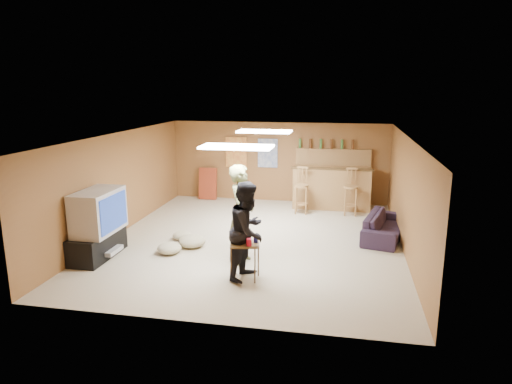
% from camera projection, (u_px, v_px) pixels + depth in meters
% --- Properties ---
extents(ground, '(7.00, 7.00, 0.00)m').
position_uv_depth(ground, '(254.00, 240.00, 9.59)').
color(ground, tan).
rests_on(ground, ground).
extents(ceiling, '(6.00, 7.00, 0.02)m').
position_uv_depth(ceiling, '(254.00, 136.00, 9.09)').
color(ceiling, silver).
rests_on(ceiling, ground).
extents(wall_back, '(6.00, 0.02, 2.20)m').
position_uv_depth(wall_back, '(279.00, 162.00, 12.69)').
color(wall_back, brown).
rests_on(wall_back, ground).
extents(wall_front, '(6.00, 0.02, 2.20)m').
position_uv_depth(wall_front, '(203.00, 247.00, 5.99)').
color(wall_front, brown).
rests_on(wall_front, ground).
extents(wall_left, '(0.02, 7.00, 2.20)m').
position_uv_depth(wall_left, '(119.00, 184.00, 9.90)').
color(wall_left, brown).
rests_on(wall_left, ground).
extents(wall_right, '(0.02, 7.00, 2.20)m').
position_uv_depth(wall_right, '(407.00, 196.00, 8.78)').
color(wall_right, brown).
rests_on(wall_right, ground).
extents(tv_stand, '(0.55, 1.30, 0.50)m').
position_uv_depth(tv_stand, '(98.00, 244.00, 8.60)').
color(tv_stand, black).
rests_on(tv_stand, ground).
extents(dvd_box, '(0.35, 0.50, 0.08)m').
position_uv_depth(dvd_box, '(109.00, 250.00, 8.58)').
color(dvd_box, '#B2B2B7').
rests_on(dvd_box, tv_stand).
extents(tv_body, '(0.60, 1.10, 0.80)m').
position_uv_depth(tv_body, '(98.00, 212.00, 8.44)').
color(tv_body, '#B2B2B7').
rests_on(tv_body, tv_stand).
extents(tv_screen, '(0.02, 0.95, 0.65)m').
position_uv_depth(tv_screen, '(114.00, 212.00, 8.38)').
color(tv_screen, navy).
rests_on(tv_screen, tv_body).
extents(bar_counter, '(2.00, 0.60, 1.10)m').
position_uv_depth(bar_counter, '(332.00, 188.00, 12.01)').
color(bar_counter, olive).
rests_on(bar_counter, ground).
extents(bar_lip, '(2.10, 0.12, 0.05)m').
position_uv_depth(bar_lip, '(332.00, 169.00, 11.64)').
color(bar_lip, '#3E2A13').
rests_on(bar_lip, bar_counter).
extents(bar_shelf, '(2.00, 0.18, 0.05)m').
position_uv_depth(bar_shelf, '(333.00, 150.00, 12.22)').
color(bar_shelf, olive).
rests_on(bar_shelf, bar_backing).
extents(bar_backing, '(2.00, 0.14, 0.60)m').
position_uv_depth(bar_backing, '(333.00, 161.00, 12.31)').
color(bar_backing, olive).
rests_on(bar_backing, bar_counter).
extents(poster_left, '(0.60, 0.03, 0.85)m').
position_uv_depth(poster_left, '(236.00, 152.00, 12.81)').
color(poster_left, '#BF3F26').
rests_on(poster_left, wall_back).
extents(poster_right, '(0.55, 0.03, 0.80)m').
position_uv_depth(poster_right, '(268.00, 153.00, 12.65)').
color(poster_right, '#334C99').
rests_on(poster_right, wall_back).
extents(folding_chair_stack, '(0.50, 0.26, 0.91)m').
position_uv_depth(folding_chair_stack, '(208.00, 184.00, 13.01)').
color(folding_chair_stack, maroon).
rests_on(folding_chair_stack, ground).
extents(ceiling_panel_front, '(1.20, 0.60, 0.04)m').
position_uv_depth(ceiling_panel_front, '(237.00, 147.00, 7.66)').
color(ceiling_panel_front, white).
rests_on(ceiling_panel_front, ceiling).
extents(ceiling_panel_back, '(1.20, 0.60, 0.04)m').
position_uv_depth(ceiling_panel_back, '(264.00, 131.00, 10.24)').
color(ceiling_panel_back, white).
rests_on(ceiling_panel_back, ceiling).
extents(person_olive, '(0.46, 0.68, 1.82)m').
position_uv_depth(person_olive, '(242.00, 214.00, 8.22)').
color(person_olive, brown).
rests_on(person_olive, ground).
extents(person_black, '(0.82, 0.94, 1.66)m').
position_uv_depth(person_black, '(248.00, 230.00, 7.56)').
color(person_black, black).
rests_on(person_black, ground).
extents(sofa, '(1.09, 1.89, 0.52)m').
position_uv_depth(sofa, '(385.00, 226.00, 9.70)').
color(sofa, black).
rests_on(sofa, ground).
extents(tray_table, '(0.55, 0.47, 0.63)m').
position_uv_depth(tray_table, '(245.00, 261.00, 7.62)').
color(tray_table, '#3E2A13').
rests_on(tray_table, ground).
extents(cup_red_near, '(0.09, 0.09, 0.11)m').
position_uv_depth(cup_red_near, '(238.00, 238.00, 7.62)').
color(cup_red_near, '#B80C24').
rests_on(cup_red_near, tray_table).
extents(cup_red_far, '(0.10, 0.10, 0.12)m').
position_uv_depth(cup_red_far, '(249.00, 242.00, 7.42)').
color(cup_red_far, '#B80C24').
rests_on(cup_red_far, tray_table).
extents(cup_blue, '(0.09, 0.09, 0.11)m').
position_uv_depth(cup_blue, '(256.00, 239.00, 7.60)').
color(cup_blue, navy).
rests_on(cup_blue, tray_table).
extents(bar_stool_left, '(0.37, 0.37, 1.12)m').
position_uv_depth(bar_stool_left, '(301.00, 192.00, 11.51)').
color(bar_stool_left, olive).
rests_on(bar_stool_left, ground).
extents(bar_stool_right, '(0.41, 0.41, 1.14)m').
position_uv_depth(bar_stool_right, '(351.00, 193.00, 11.36)').
color(bar_stool_right, olive).
rests_on(bar_stool_right, ground).
extents(cushion_near_tv, '(0.62, 0.62, 0.24)m').
position_uv_depth(cushion_near_tv, '(192.00, 241.00, 9.18)').
color(cushion_near_tv, tan).
rests_on(cushion_near_tv, ground).
extents(cushion_mid, '(0.41, 0.41, 0.18)m').
position_uv_depth(cushion_mid, '(182.00, 235.00, 9.63)').
color(cushion_mid, tan).
rests_on(cushion_mid, ground).
extents(cushion_far, '(0.62, 0.62, 0.21)m').
position_uv_depth(cushion_far, '(169.00, 248.00, 8.82)').
color(cushion_far, tan).
rests_on(cushion_far, ground).
extents(bottle_row, '(1.48, 0.08, 0.26)m').
position_uv_depth(bottle_row, '(326.00, 144.00, 12.21)').
color(bottle_row, '#3F7233').
rests_on(bottle_row, bar_shelf).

